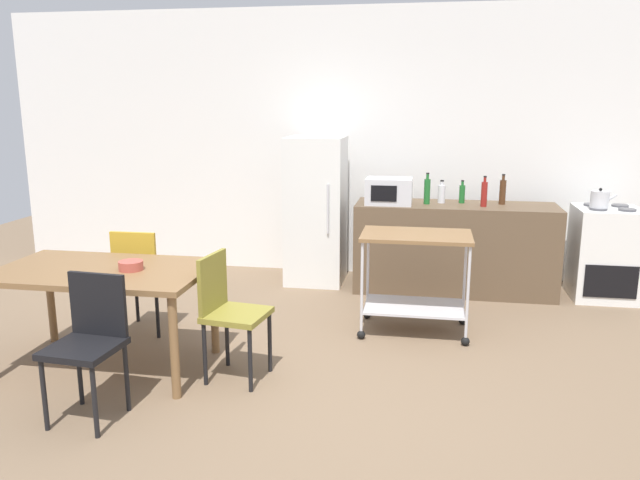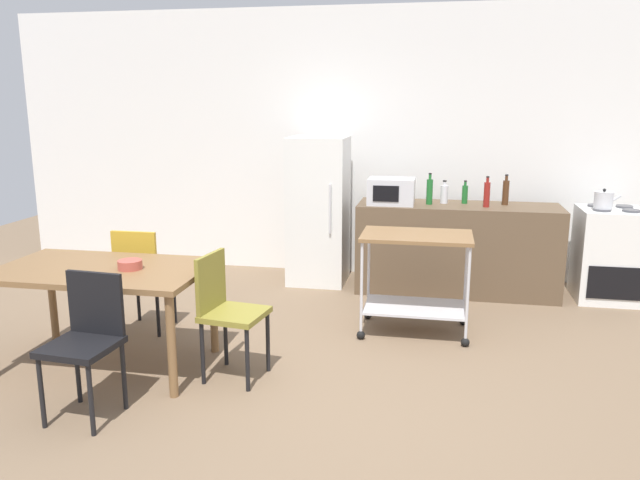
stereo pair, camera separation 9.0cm
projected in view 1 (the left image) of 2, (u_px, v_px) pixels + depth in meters
ground_plane at (325, 399)px, 4.14m from camera, size 12.00×12.00×0.00m
back_wall at (373, 144)px, 6.90m from camera, size 8.40×0.12×2.90m
kitchen_counter at (454, 248)px, 6.39m from camera, size 2.00×0.64×0.90m
dining_table at (103, 279)px, 4.50m from camera, size 1.50×0.90×0.75m
chair_black at (89, 337)px, 3.82m from camera, size 0.43×0.43×0.89m
chair_mustard at (141, 273)px, 5.22m from camera, size 0.40×0.40×0.89m
chair_olive at (228, 307)px, 4.36m from camera, size 0.45×0.45×0.89m
stove_oven at (605, 253)px, 6.17m from camera, size 0.60×0.61×0.92m
refrigerator at (316, 211)px, 6.66m from camera, size 0.60×0.63×1.55m
kitchen_cart at (415, 266)px, 5.22m from camera, size 0.91×0.57×0.85m
microwave at (389, 191)px, 6.29m from camera, size 0.46×0.35×0.26m
bottle_vinegar at (427, 191)px, 6.29m from camera, size 0.06×0.06×0.31m
bottle_sparkling_water at (442, 193)px, 6.36m from camera, size 0.08×0.08×0.23m
bottle_wine at (462, 194)px, 6.35m from camera, size 0.06×0.06×0.23m
bottle_hot_sauce at (484, 194)px, 6.14m from camera, size 0.06×0.06×0.30m
bottle_soda at (503, 191)px, 6.27m from camera, size 0.06×0.06×0.30m
fruit_bowl at (131, 266)px, 4.44m from camera, size 0.17×0.17×0.07m
kettle at (600, 199)px, 5.97m from camera, size 0.24×0.17×0.19m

